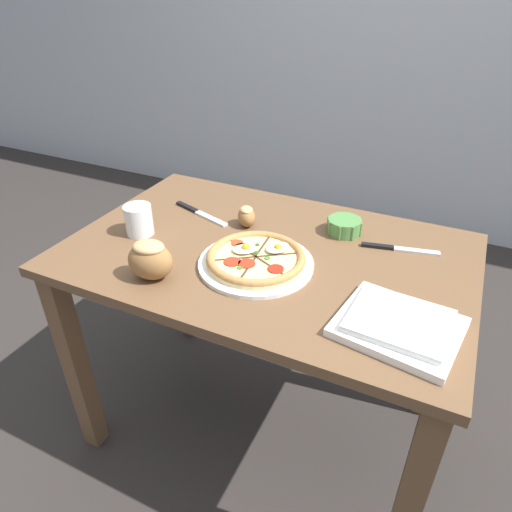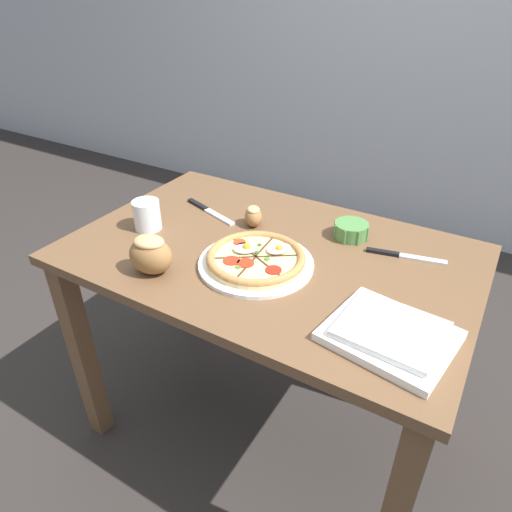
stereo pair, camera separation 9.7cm
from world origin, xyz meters
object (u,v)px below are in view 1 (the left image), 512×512
(pizza, at_px, (256,259))
(napkin_folded, at_px, (399,325))
(knife_main, at_px, (200,213))
(bread_piece_mid, at_px, (247,216))
(knife_spare, at_px, (399,249))
(water_glass, at_px, (139,222))
(ramekin_bowl, at_px, (344,226))
(dining_table, at_px, (266,286))
(bread_piece_near, at_px, (150,259))

(pizza, distance_m, napkin_folded, 0.41)
(knife_main, bearing_deg, bread_piece_mid, 16.53)
(knife_spare, height_order, water_glass, water_glass)
(pizza, height_order, ramekin_bowl, pizza)
(bread_piece_mid, bearing_deg, knife_main, 178.71)
(ramekin_bowl, height_order, napkin_folded, ramekin_bowl)
(napkin_folded, distance_m, knife_spare, 0.36)
(bread_piece_mid, xyz_separation_m, water_glass, (-0.27, -0.18, 0.01))
(ramekin_bowl, bearing_deg, dining_table, -131.34)
(bread_piece_mid, xyz_separation_m, knife_main, (-0.17, 0.00, -0.03))
(dining_table, relative_size, knife_main, 4.93)
(bread_piece_near, height_order, water_glass, bread_piece_near)
(napkin_folded, bearing_deg, dining_table, 155.01)
(dining_table, distance_m, knife_spare, 0.40)
(knife_main, xyz_separation_m, water_glass, (-0.10, -0.19, 0.04))
(pizza, xyz_separation_m, water_glass, (-0.40, 0.01, 0.02))
(ramekin_bowl, relative_size, knife_spare, 0.50)
(pizza, xyz_separation_m, bread_piece_near, (-0.22, -0.17, 0.04))
(ramekin_bowl, xyz_separation_m, bread_piece_mid, (-0.29, -0.09, 0.01))
(pizza, height_order, knife_main, pizza)
(water_glass, bearing_deg, dining_table, 11.05)
(pizza, bearing_deg, napkin_folded, -14.66)
(bread_piece_near, xyz_separation_m, knife_main, (-0.08, 0.36, -0.05))
(pizza, distance_m, bread_piece_mid, 0.23)
(pizza, height_order, water_glass, water_glass)
(knife_main, bearing_deg, dining_table, -3.17)
(knife_main, relative_size, knife_spare, 1.06)
(dining_table, xyz_separation_m, napkin_folded, (0.41, -0.19, 0.14))
(pizza, distance_m, knife_main, 0.36)
(napkin_folded, height_order, knife_spare, napkin_folded)
(pizza, bearing_deg, ramekin_bowl, 59.56)
(dining_table, height_order, bread_piece_mid, bread_piece_mid)
(dining_table, xyz_separation_m, knife_main, (-0.29, 0.11, 0.13))
(napkin_folded, xyz_separation_m, bread_piece_mid, (-0.52, 0.30, 0.02))
(bread_piece_mid, distance_m, water_glass, 0.33)
(knife_main, distance_m, knife_spare, 0.64)
(bread_piece_near, bearing_deg, pizza, 37.40)
(water_glass, bearing_deg, bread_piece_mid, 34.12)
(napkin_folded, distance_m, water_glass, 0.80)
(ramekin_bowl, distance_m, bread_piece_mid, 0.30)
(ramekin_bowl, distance_m, knife_spare, 0.18)
(pizza, relative_size, napkin_folded, 1.09)
(bread_piece_near, height_order, bread_piece_mid, bread_piece_near)
(ramekin_bowl, bearing_deg, bread_piece_near, -130.64)
(water_glass, bearing_deg, knife_main, 62.41)
(dining_table, height_order, knife_main, knife_main)
(dining_table, bearing_deg, napkin_folded, -24.99)
(bread_piece_near, bearing_deg, dining_table, 49.90)
(bread_piece_near, relative_size, knife_main, 0.57)
(dining_table, bearing_deg, bread_piece_mid, 137.57)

